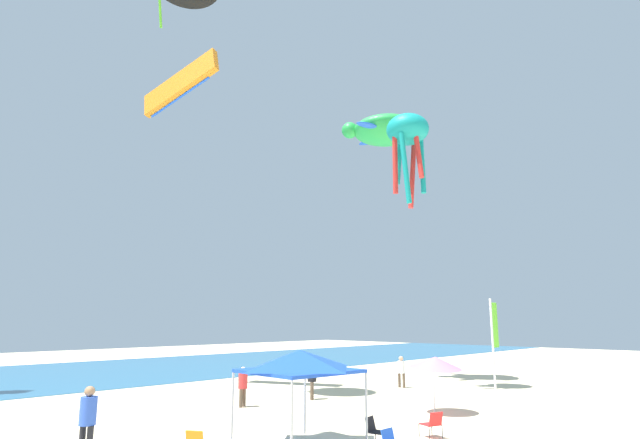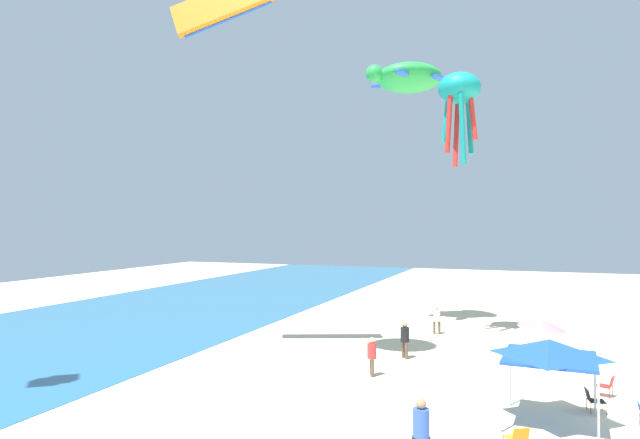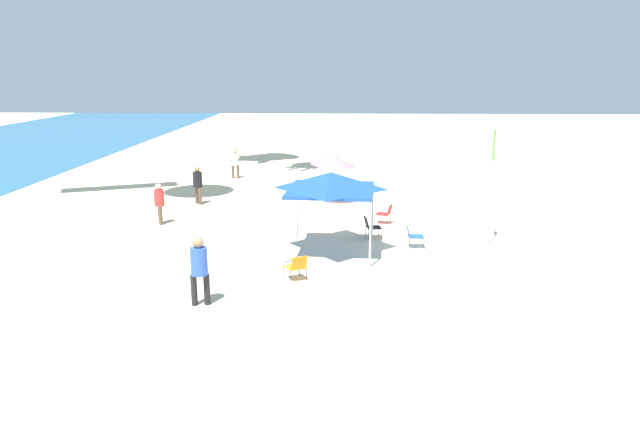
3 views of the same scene
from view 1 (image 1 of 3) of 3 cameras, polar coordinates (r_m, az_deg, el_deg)
name	(u,v)px [view 1 (image 1 of 3)]	position (r m, az deg, el deg)	size (l,w,h in m)	color
ocean_strip	(46,376)	(40.94, -27.86, -14.90)	(120.00, 20.43, 0.02)	#28668E
canopy_tent	(299,362)	(16.28, -2.27, -15.30)	(3.13, 3.06, 2.81)	#B7B7BC
beach_umbrella	(435,362)	(22.52, 12.55, -15.05)	(2.15, 2.15, 2.37)	silver
folding_chair_right_of_tent	(433,423)	(18.20, 12.25, -20.93)	(0.70, 0.76, 0.82)	black
folding_chair_facing_ocean	(376,429)	(16.90, 6.12, -21.91)	(0.63, 0.71, 0.82)	black
banner_flag	(495,369)	(13.86, 18.67, -15.24)	(0.36, 0.06, 4.23)	silver
person_near_umbrella	(401,369)	(30.60, 8.91, -15.90)	(0.40, 0.45, 1.70)	brown
person_by_tent	(88,416)	(16.56, -24.12, -19.04)	(0.45, 0.50, 1.90)	black
person_watching_sky	(312,376)	(25.85, -0.88, -16.83)	(0.43, 0.43, 1.80)	brown
person_kite_handler	(243,383)	(23.96, -8.46, -17.35)	(0.42, 0.40, 1.68)	brown
kite_octopus_teal	(408,134)	(30.94, 9.60, 9.20)	(2.45, 2.45, 5.45)	teal
kite_parafoil_orange	(180,85)	(33.52, -15.09, 14.10)	(2.08, 5.85, 3.56)	orange
kite_turtle_green	(384,131)	(35.57, 7.09, 9.65)	(5.68, 5.70, 2.13)	green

